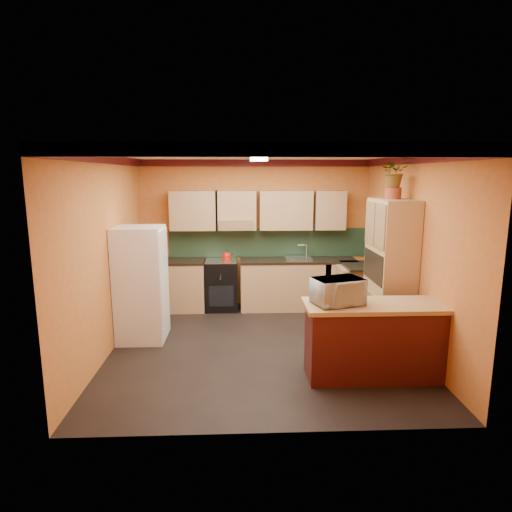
{
  "coord_description": "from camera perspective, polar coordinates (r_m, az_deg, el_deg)",
  "views": [
    {
      "loc": [
        -0.31,
        -5.79,
        2.43
      ],
      "look_at": [
        -0.05,
        0.45,
        1.24
      ],
      "focal_mm": 30.0,
      "sensor_mm": 36.0,
      "label": 1
    }
  ],
  "objects": [
    {
      "name": "room_shell",
      "position": [
        6.09,
        0.74,
        7.55
      ],
      "size": [
        4.24,
        4.24,
        2.72
      ],
      "color": "black",
      "rests_on": "ground"
    },
    {
      "name": "base_cabinets_back",
      "position": [
        7.86,
        -0.03,
        -3.9
      ],
      "size": [
        3.65,
        0.6,
        0.88
      ],
      "primitive_type": "cube",
      "color": "tan",
      "rests_on": "ground"
    },
    {
      "name": "countertop_back",
      "position": [
        7.75,
        -0.03,
        -0.61
      ],
      "size": [
        3.65,
        0.62,
        0.04
      ],
      "primitive_type": "cube",
      "color": "black",
      "rests_on": "base_cabinets_back"
    },
    {
      "name": "stove",
      "position": [
        7.85,
        -4.6,
        -3.83
      ],
      "size": [
        0.58,
        0.58,
        0.91
      ],
      "primitive_type": "cube",
      "color": "black",
      "rests_on": "ground"
    },
    {
      "name": "kettle",
      "position": [
        7.68,
        -3.93,
        0.01
      ],
      "size": [
        0.21,
        0.21,
        0.18
      ],
      "primitive_type": null,
      "rotation": [
        0.0,
        0.0,
        -0.27
      ],
      "color": "#B91A0C",
      "rests_on": "stove"
    },
    {
      "name": "sink",
      "position": [
        7.82,
        5.65,
        -0.31
      ],
      "size": [
        0.48,
        0.4,
        0.03
      ],
      "primitive_type": "cube",
      "color": "silver",
      "rests_on": "countertop_back"
    },
    {
      "name": "base_cabinets_right",
      "position": [
        7.62,
        13.82,
        -4.69
      ],
      "size": [
        0.6,
        0.8,
        0.88
      ],
      "primitive_type": "cube",
      "color": "tan",
      "rests_on": "ground"
    },
    {
      "name": "countertop_right",
      "position": [
        7.52,
        13.98,
        -1.3
      ],
      "size": [
        0.62,
        0.8,
        0.04
      ],
      "primitive_type": "cube",
      "color": "black",
      "rests_on": "base_cabinets_right"
    },
    {
      "name": "fridge",
      "position": [
        6.52,
        -15.09,
        -3.63
      ],
      "size": [
        0.68,
        0.66,
        1.7
      ],
      "primitive_type": "cube",
      "color": "white",
      "rests_on": "ground"
    },
    {
      "name": "pantry",
      "position": [
        6.41,
        17.39,
        -2.18
      ],
      "size": [
        0.48,
        0.9,
        2.1
      ],
      "primitive_type": "cube",
      "color": "tan",
      "rests_on": "ground"
    },
    {
      "name": "fern_pot",
      "position": [
        6.31,
        17.82,
        7.98
      ],
      "size": [
        0.22,
        0.22,
        0.16
      ],
      "primitive_type": "cylinder",
      "color": "#953C24",
      "rests_on": "pantry"
    },
    {
      "name": "fern",
      "position": [
        6.3,
        17.98,
        10.68
      ],
      "size": [
        0.46,
        0.42,
        0.44
      ],
      "primitive_type": "imported",
      "rotation": [
        0.0,
        0.0,
        0.24
      ],
      "color": "tan",
      "rests_on": "fern_pot"
    },
    {
      "name": "breakfast_bar",
      "position": [
        5.49,
        16.44,
        -10.97
      ],
      "size": [
        1.8,
        0.55,
        0.88
      ],
      "primitive_type": "cube",
      "color": "#4C1114",
      "rests_on": "ground"
    },
    {
      "name": "bar_top",
      "position": [
        5.34,
        16.71,
        -6.32
      ],
      "size": [
        1.9,
        0.65,
        0.05
      ],
      "primitive_type": "cube",
      "color": "tan",
      "rests_on": "breakfast_bar"
    },
    {
      "name": "microwave",
      "position": [
        5.13,
        10.83,
        -4.64
      ],
      "size": [
        0.65,
        0.53,
        0.31
      ],
      "primitive_type": "imported",
      "rotation": [
        0.0,
        0.0,
        0.31
      ],
      "color": "white",
      "rests_on": "bar_top"
    }
  ]
}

